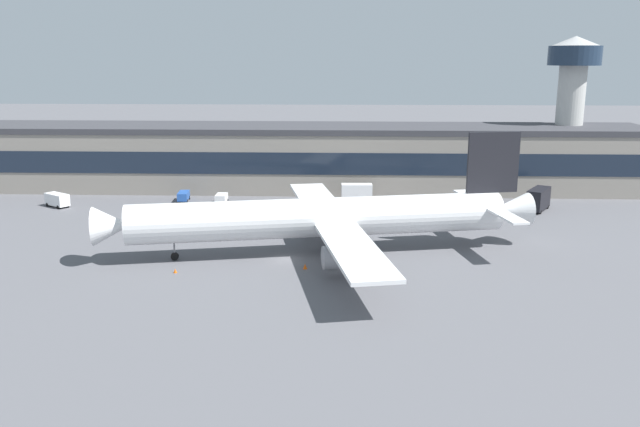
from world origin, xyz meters
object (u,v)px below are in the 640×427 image
crew_van (57,199)px  control_tower (571,95)px  baggage_tug (221,198)px  airliner (325,217)px  stair_truck (357,192)px  follow_me_car (183,196)px  catering_truck (539,198)px  traffic_cone_0 (305,266)px  traffic_cone_1 (175,271)px

crew_van → control_tower: bearing=12.9°
baggage_tug → crew_van: 31.09m
airliner → stair_truck: (5.24, 34.72, -3.37)m
stair_truck → control_tower: bearing=20.3°
follow_me_car → crew_van: size_ratio=0.82×
catering_truck → control_tower: bearing=62.5°
crew_van → traffic_cone_0: crew_van is taller
stair_truck → traffic_cone_1: size_ratio=10.35×
control_tower → catering_truck: size_ratio=4.27×
control_tower → baggage_tug: (-72.01, -19.39, -18.91)m
catering_truck → baggage_tug: catering_truck is taller
stair_truck → follow_me_car: bearing=-178.6°
crew_van → traffic_cone_1: crew_van is taller
control_tower → baggage_tug: size_ratio=8.91×
follow_me_car → baggage_tug: (7.90, -1.71, -0.00)m
baggage_tug → traffic_cone_1: (1.64, -42.01, -0.79)m
airliner → baggage_tug: size_ratio=17.59×
catering_truck → stair_truck: (-33.56, 6.13, -0.31)m
airliner → catering_truck: airliner is taller
control_tower → traffic_cone_1: control_tower is taller
traffic_cone_1 → control_tower: bearing=41.1°
crew_van → traffic_cone_0: size_ratio=7.66×
airliner → traffic_cone_0: 9.36m
crew_van → catering_truck: bearing=0.3°
follow_me_car → traffic_cone_0: bearing=-57.2°
catering_truck → crew_van: bearing=-179.7°
baggage_tug → airliner: bearing=-56.5°
traffic_cone_1 → traffic_cone_0: bearing=7.7°
stair_truck → airliner: bearing=-98.6°
baggage_tug → crew_van: crew_van is taller
catering_truck → follow_me_car: size_ratio=1.65×
traffic_cone_1 → catering_truck: bearing=33.3°
airliner → traffic_cone_1: (-19.63, -9.84, -5.06)m
crew_van → baggage_tug: bearing=7.6°
control_tower → airliner: bearing=-134.5°
stair_truck → traffic_cone_0: (-7.72, -42.24, -1.62)m
traffic_cone_0 → baggage_tug: bearing=115.3°
airliner → traffic_cone_1: 22.53m
stair_truck → traffic_cone_1: stair_truck is taller
catering_truck → traffic_cone_1: catering_truck is taller
control_tower → follow_me_car: size_ratio=7.04×
follow_me_car → traffic_cone_1: (9.54, -43.72, -0.80)m
crew_van → stair_truck: (57.33, 6.67, 0.52)m
follow_me_car → baggage_tug: 8.08m
catering_truck → crew_van: 90.89m
traffic_cone_1 → baggage_tug: bearing=92.2°
crew_van → follow_me_car: bearing=14.3°
crew_van → traffic_cone_1: size_ratio=9.42×
baggage_tug → stair_truck: size_ratio=0.59×
control_tower → traffic_cone_0: size_ratio=44.46×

